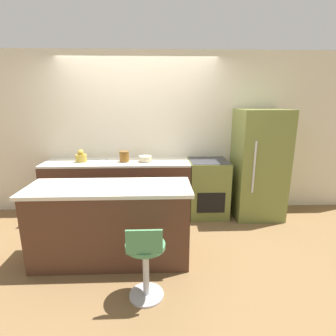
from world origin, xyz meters
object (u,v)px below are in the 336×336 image
refrigerator (259,164)px  mixing_bowl (145,159)px  stool_chair (146,261)px  oven_range (208,188)px  kettle (81,157)px

refrigerator → mixing_bowl: (-1.80, 0.03, 0.10)m
stool_chair → mixing_bowl: bearing=92.4°
mixing_bowl → oven_range: bearing=0.9°
stool_chair → oven_range: bearing=63.8°
oven_range → refrigerator: bearing=-3.1°
oven_range → refrigerator: (0.79, -0.04, 0.40)m
refrigerator → oven_range: bearing=176.9°
oven_range → mixing_bowl: (-1.01, -0.02, 0.50)m
kettle → mixing_bowl: bearing=-0.0°
refrigerator → mixing_bowl: bearing=179.1°
kettle → refrigerator: bearing=-0.6°
refrigerator → kettle: bearing=179.4°
refrigerator → stool_chair: (-1.72, -1.84, -0.46)m
kettle → mixing_bowl: size_ratio=0.94×
oven_range → mixing_bowl: mixing_bowl is taller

